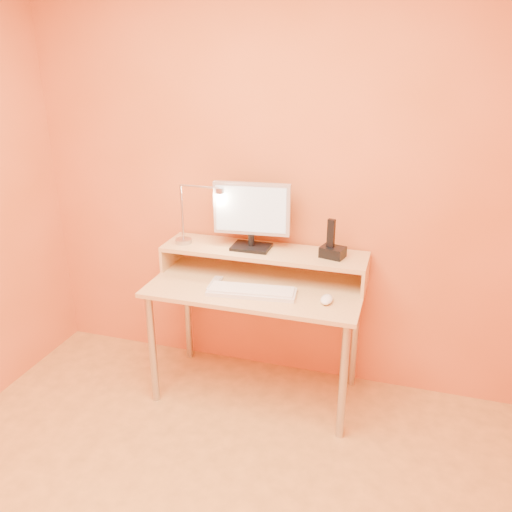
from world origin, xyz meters
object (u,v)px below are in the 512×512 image
(monitor_panel, at_px, (252,209))
(mouse, at_px, (327,299))
(phone_dock, at_px, (333,252))
(remote_control, at_px, (215,284))
(lamp_base, at_px, (184,241))
(keyboard, at_px, (252,292))

(monitor_panel, distance_m, mouse, 0.68)
(phone_dock, xyz_separation_m, remote_control, (-0.62, -0.22, -0.18))
(monitor_panel, bearing_deg, phone_dock, -6.73)
(lamp_base, bearing_deg, phone_dock, 1.92)
(phone_dock, bearing_deg, monitor_panel, -167.08)
(monitor_panel, distance_m, remote_control, 0.48)
(remote_control, bearing_deg, phone_dock, 14.55)
(lamp_base, height_order, keyboard, lamp_base)
(keyboard, bearing_deg, remote_control, 162.57)
(phone_dock, height_order, remote_control, phone_dock)
(phone_dock, xyz_separation_m, mouse, (0.02, -0.25, -0.17))
(keyboard, relative_size, mouse, 4.32)
(monitor_panel, bearing_deg, lamp_base, 179.95)
(phone_dock, relative_size, keyboard, 0.27)
(keyboard, relative_size, remote_control, 2.64)
(keyboard, distance_m, remote_control, 0.24)
(monitor_panel, xyz_separation_m, remote_control, (-0.15, -0.23, -0.39))
(lamp_base, relative_size, keyboard, 0.21)
(lamp_base, xyz_separation_m, mouse, (0.91, -0.22, -0.15))
(mouse, bearing_deg, monitor_panel, 152.16)
(monitor_panel, distance_m, lamp_base, 0.48)
(monitor_panel, height_order, remote_control, monitor_panel)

